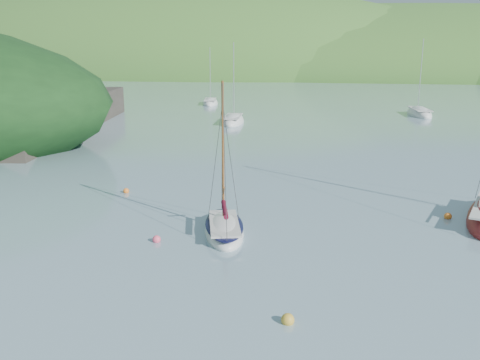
% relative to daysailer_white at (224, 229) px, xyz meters
% --- Properties ---
extents(ground, '(700.00, 700.00, 0.00)m').
position_rel_daysailer_white_xyz_m(ground, '(1.61, -5.81, -0.20)').
color(ground, '#71929C').
rests_on(ground, ground).
extents(shoreline_hills, '(690.00, 135.00, 56.00)m').
position_rel_daysailer_white_xyz_m(shoreline_hills, '(-8.05, 166.61, -0.20)').
color(shoreline_hills, '#326024').
rests_on(shoreline_hills, ground).
extents(daysailer_white, '(3.36, 5.68, 8.22)m').
position_rel_daysailer_white_xyz_m(daysailer_white, '(0.00, 0.00, 0.00)').
color(daysailer_white, silver).
rests_on(daysailer_white, ground).
extents(distant_sloop_a, '(3.25, 7.51, 10.41)m').
position_rel_daysailer_white_xyz_m(distant_sloop_a, '(-7.79, 38.27, -0.02)').
color(distant_sloop_a, silver).
rests_on(distant_sloop_a, ground).
extents(distant_sloop_b, '(3.69, 7.95, 10.93)m').
position_rel_daysailer_white_xyz_m(distant_sloop_b, '(15.37, 50.33, -0.01)').
color(distant_sloop_b, silver).
rests_on(distant_sloop_b, ground).
extents(distant_sloop_c, '(3.68, 7.08, 9.62)m').
position_rel_daysailer_white_xyz_m(distant_sloop_c, '(-15.74, 57.90, -0.03)').
color(distant_sloop_c, silver).
rests_on(distant_sloop_c, ground).
extents(mooring_buoys, '(20.01, 14.99, 0.47)m').
position_rel_daysailer_white_xyz_m(mooring_buoys, '(2.14, -0.98, -0.08)').
color(mooring_buoys, gold).
rests_on(mooring_buoys, ground).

